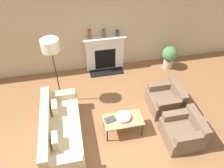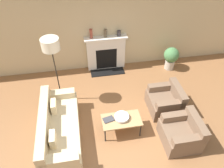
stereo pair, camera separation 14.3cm
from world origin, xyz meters
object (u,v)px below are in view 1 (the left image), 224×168
bowl (123,117)px  coffee_table (123,120)px  mantel_vase_left (90,34)px  potted_plant (169,56)px  armchair_near (183,131)px  book (110,120)px  fireplace (105,54)px  mantel_vase_center_left (104,33)px  floor_lamp (51,51)px  couch (60,130)px  armchair_far (166,100)px  mantel_vase_center_right (117,33)px

bowl → coffee_table: bearing=-105.4°
coffee_table → mantel_vase_left: size_ratio=3.20×
bowl → potted_plant: (2.14, 2.26, -0.04)m
armchair_near → book: size_ratio=3.10×
fireplace → coffee_table: size_ratio=1.44×
fireplace → coffee_table: fireplace is taller
potted_plant → mantel_vase_center_left: bearing=168.7°
armchair_near → coffee_table: bearing=-111.3°
armchair_near → floor_lamp: bearing=-124.7°
fireplace → couch: 3.04m
coffee_table → mantel_vase_center_left: 2.86m
couch → potted_plant: couch is taller
coffee_table → potted_plant: potted_plant is taller
floor_lamp → mantel_vase_center_left: size_ratio=8.00×
fireplace → book: 2.68m
armchair_near → mantel_vase_left: 3.82m
armchair_far → floor_lamp: floor_lamp is taller
mantel_vase_center_right → potted_plant: size_ratio=0.21×
fireplace → mantel_vase_center_left: mantel_vase_center_left is taller
coffee_table → fireplace: bearing=89.0°
book → floor_lamp: floor_lamp is taller
couch → mantel_vase_center_right: size_ratio=12.61×
fireplace → bowl: 2.66m
mantel_vase_center_right → potted_plant: bearing=-14.0°
floor_lamp → mantel_vase_center_right: bearing=33.9°
potted_plant → couch: bearing=-148.9°
armchair_near → floor_lamp: 3.68m
armchair_near → mantel_vase_center_left: 3.63m
book → mantel_vase_center_right: 2.89m
mantel_vase_center_right → coffee_table: bearing=-99.7°
armchair_far → book: size_ratio=3.10×
couch → mantel_vase_left: mantel_vase_left is taller
coffee_table → bowl: 0.10m
couch → coffee_table: couch is taller
mantel_vase_center_left → potted_plant: (2.11, -0.42, -0.83)m
couch → bowl: size_ratio=6.04×
fireplace → armchair_far: bearing=-59.1°
mantel_vase_left → mantel_vase_center_right: bearing=0.0°
bowl → floor_lamp: bearing=137.0°
couch → book: 1.20m
armchair_near → potted_plant: 2.94m
mantel_vase_left → armchair_far: bearing=-51.4°
fireplace → bowl: bearing=-90.8°
bowl → mantel_vase_center_left: size_ratio=1.42×
armchair_far → mantel_vase_left: (-1.74, 2.17, 1.03)m
fireplace → floor_lamp: floor_lamp is taller
book → mantel_vase_left: 2.81m
armchair_near → potted_plant: (0.81, 2.82, 0.17)m
couch → mantel_vase_center_left: mantel_vase_center_left is taller
book → armchair_far: bearing=3.9°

